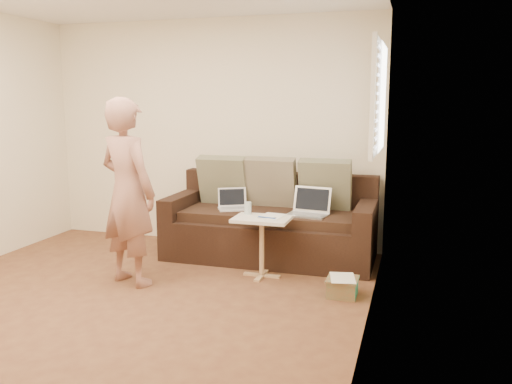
% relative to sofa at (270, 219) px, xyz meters
% --- Properties ---
extents(floor, '(4.50, 4.50, 0.00)m').
position_rel_sofa_xyz_m(floor, '(-0.84, -1.77, -0.42)').
color(floor, '#552F1F').
rests_on(floor, ground).
extents(wall_back, '(4.00, 0.00, 4.00)m').
position_rel_sofa_xyz_m(wall_back, '(-0.84, 0.48, 0.87)').
color(wall_back, beige).
rests_on(wall_back, ground).
extents(wall_right, '(0.00, 4.50, 4.50)m').
position_rel_sofa_xyz_m(wall_right, '(1.16, -1.77, 0.87)').
color(wall_right, beige).
rests_on(wall_right, ground).
extents(window_blinds, '(0.12, 0.88, 1.08)m').
position_rel_sofa_xyz_m(window_blinds, '(1.11, -0.27, 1.28)').
color(window_blinds, white).
rests_on(window_blinds, wall_right).
extents(sofa, '(2.20, 0.95, 0.85)m').
position_rel_sofa_xyz_m(sofa, '(0.00, 0.00, 0.00)').
color(sofa, black).
rests_on(sofa, ground).
extents(pillow_left, '(0.55, 0.29, 0.57)m').
position_rel_sofa_xyz_m(pillow_left, '(-0.60, 0.19, 0.37)').
color(pillow_left, '#696A4E').
rests_on(pillow_left, sofa).
extents(pillow_mid, '(0.55, 0.27, 0.57)m').
position_rel_sofa_xyz_m(pillow_mid, '(-0.05, 0.21, 0.37)').
color(pillow_mid, '#6B654C').
rests_on(pillow_mid, sofa).
extents(pillow_right, '(0.55, 0.28, 0.57)m').
position_rel_sofa_xyz_m(pillow_right, '(0.55, 0.21, 0.37)').
color(pillow_right, '#696A4E').
rests_on(pillow_right, sofa).
extents(laptop_silver, '(0.44, 0.34, 0.27)m').
position_rel_sofa_xyz_m(laptop_silver, '(0.43, -0.15, 0.10)').
color(laptop_silver, '#B7BABC').
rests_on(laptop_silver, sofa).
extents(laptop_white, '(0.38, 0.34, 0.22)m').
position_rel_sofa_xyz_m(laptop_white, '(-0.39, -0.07, 0.10)').
color(laptop_white, white).
rests_on(laptop_white, sofa).
extents(person, '(0.73, 0.61, 1.71)m').
position_rel_sofa_xyz_m(person, '(-1.03, -1.14, 0.43)').
color(person, '#9D5B55').
rests_on(person, ground).
extents(side_table, '(0.53, 0.37, 0.58)m').
position_rel_sofa_xyz_m(side_table, '(0.09, -0.62, -0.13)').
color(side_table, silver).
rests_on(side_table, ground).
extents(drinking_glass, '(0.07, 0.07, 0.12)m').
position_rel_sofa_xyz_m(drinking_glass, '(-0.08, -0.52, 0.22)').
color(drinking_glass, silver).
rests_on(drinking_glass, side_table).
extents(scissors, '(0.20, 0.13, 0.02)m').
position_rel_sofa_xyz_m(scissors, '(0.15, -0.66, 0.17)').
color(scissors, silver).
rests_on(scissors, side_table).
extents(paper_on_table, '(0.25, 0.33, 0.00)m').
position_rel_sofa_xyz_m(paper_on_table, '(0.16, -0.56, 0.16)').
color(paper_on_table, white).
rests_on(paper_on_table, side_table).
extents(striped_box, '(0.27, 0.27, 0.17)m').
position_rel_sofa_xyz_m(striped_box, '(0.91, -0.93, -0.34)').
color(striped_box, '#BD451C').
rests_on(striped_box, ground).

